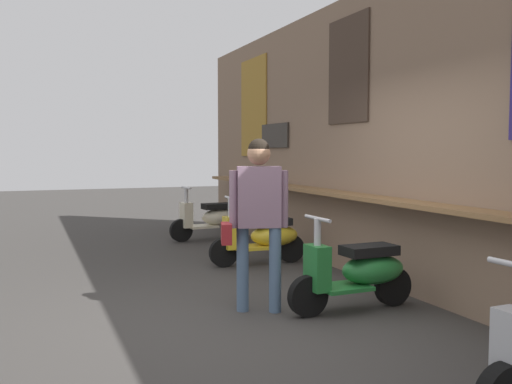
{
  "coord_description": "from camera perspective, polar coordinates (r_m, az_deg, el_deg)",
  "views": [
    {
      "loc": [
        4.86,
        -1.98,
        1.61
      ],
      "look_at": [
        -2.56,
        1.01,
        1.02
      ],
      "focal_mm": 39.86,
      "sensor_mm": 36.0,
      "label": 1
    }
  ],
  "objects": [
    {
      "name": "market_stall_facade",
      "position": [
        6.3,
        17.52,
        5.67
      ],
      "size": [
        13.91,
        0.61,
        3.58
      ],
      "color": "#7F6651",
      "rests_on": "ground_plane"
    },
    {
      "name": "ground_plane",
      "position": [
        5.48,
        0.19,
        -12.81
      ],
      "size": [
        38.95,
        38.95,
        0.0
      ],
      "primitive_type": "plane",
      "color": "#383533"
    },
    {
      "name": "scooter_cream",
      "position": [
        10.24,
        -4.45,
        -2.63
      ],
      "size": [
        0.49,
        1.4,
        0.97
      ],
      "rotation": [
        0.0,
        0.0,
        -1.5
      ],
      "color": "beige",
      "rests_on": "ground_plane"
    },
    {
      "name": "scooter_green",
      "position": [
        5.84,
        10.3,
        -7.89
      ],
      "size": [
        0.46,
        1.4,
        0.97
      ],
      "rotation": [
        0.0,
        0.0,
        -1.54
      ],
      "color": "#237533",
      "rests_on": "ground_plane"
    },
    {
      "name": "shopper_with_handbag",
      "position": [
        5.59,
        0.13,
        -1.44
      ],
      "size": [
        0.37,
        0.68,
        1.72
      ],
      "rotation": [
        0.0,
        0.0,
        -0.29
      ],
      "color": "slate",
      "rests_on": "ground_plane"
    },
    {
      "name": "scooter_yellow",
      "position": [
        8.02,
        0.73,
        -4.52
      ],
      "size": [
        0.46,
        1.4,
        0.97
      ],
      "rotation": [
        0.0,
        0.0,
        -1.61
      ],
      "color": "gold",
      "rests_on": "ground_plane"
    }
  ]
}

